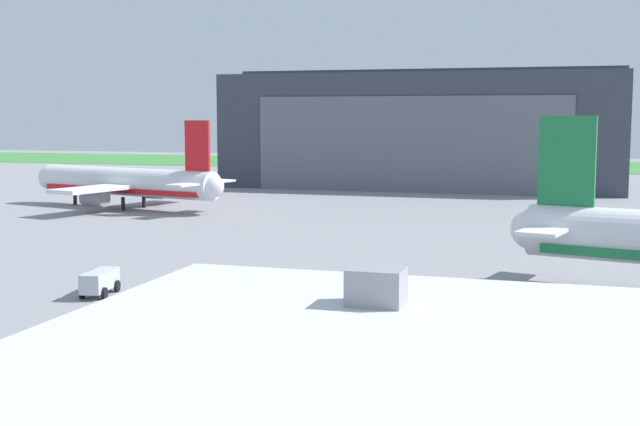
{
  "coord_description": "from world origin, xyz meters",
  "views": [
    {
      "loc": [
        27.79,
        -68.69,
        14.17
      ],
      "look_at": [
        1.71,
        17.54,
        3.67
      ],
      "focal_mm": 47.58,
      "sensor_mm": 36.0,
      "label": 1
    }
  ],
  "objects": [
    {
      "name": "ground_plane",
      "position": [
        0.0,
        0.0,
        0.0
      ],
      "size": [
        440.0,
        440.0,
        0.0
      ],
      "primitive_type": "plane",
      "color": "gray"
    },
    {
      "name": "pushback_tractor",
      "position": [
        -7.81,
        -10.96,
        1.13
      ],
      "size": [
        2.69,
        4.93,
        1.98
      ],
      "color": "#B7BCC6",
      "rests_on": "ground_plane"
    },
    {
      "name": "maintenance_hangar",
      "position": [
        -1.28,
        100.91,
        11.06
      ],
      "size": [
        75.59,
        35.54,
        23.04
      ],
      "color": "#383D47",
      "rests_on": "ground_plane"
    },
    {
      "name": "airliner_far_left",
      "position": [
        -37.16,
        44.79,
        3.91
      ],
      "size": [
        35.49,
        27.81,
        13.34
      ],
      "color": "silver",
      "rests_on": "ground_plane"
    },
    {
      "name": "grass_field_strip",
      "position": [
        0.0,
        172.84,
        0.04
      ],
      "size": [
        440.0,
        56.0,
        0.08
      ],
      "primitive_type": "cube",
      "color": "#3E843B",
      "rests_on": "ground_plane"
    }
  ]
}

